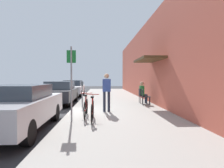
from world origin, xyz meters
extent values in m
plane|color=#2D2D30|center=(0.00, 0.00, 0.00)|extent=(60.00, 60.00, 0.00)
cube|color=#9E9B93|center=(2.25, 2.00, 0.06)|extent=(4.50, 32.00, 0.12)
cube|color=#BC5442|center=(4.65, 2.00, 2.69)|extent=(0.30, 32.00, 5.39)
cube|color=#4C381E|center=(3.95, 1.26, 2.60)|extent=(1.10, 2.80, 0.12)
cube|color=#B7B7BC|center=(-1.10, -2.81, 0.66)|extent=(1.80, 4.40, 0.68)
cube|color=#333D47|center=(-1.10, -2.66, 1.20)|extent=(1.48, 2.11, 0.41)
cylinder|color=black|center=(-0.31, -1.44, 0.32)|extent=(0.22, 0.64, 0.64)
cylinder|color=black|center=(-1.89, -1.44, 0.32)|extent=(0.22, 0.64, 0.64)
cylinder|color=black|center=(-0.31, -4.17, 0.32)|extent=(0.22, 0.64, 0.64)
cube|color=black|center=(-1.10, 3.25, 0.63)|extent=(1.80, 4.40, 0.62)
cube|color=#333D47|center=(-1.10, 3.40, 1.18)|extent=(1.48, 2.11, 0.48)
cylinder|color=black|center=(-0.31, 4.61, 0.32)|extent=(0.22, 0.64, 0.64)
cylinder|color=black|center=(-1.89, 4.61, 0.32)|extent=(0.22, 0.64, 0.64)
cylinder|color=black|center=(-0.31, 1.88, 0.32)|extent=(0.22, 0.64, 0.64)
cylinder|color=black|center=(-1.89, 1.88, 0.32)|extent=(0.22, 0.64, 0.64)
cube|color=silver|center=(-1.10, 8.98, 0.62)|extent=(1.80, 4.40, 0.60)
cube|color=#333D47|center=(-1.10, 9.13, 1.17)|extent=(1.48, 2.11, 0.50)
cylinder|color=black|center=(-0.31, 10.34, 0.32)|extent=(0.22, 0.64, 0.64)
cylinder|color=black|center=(-1.89, 10.34, 0.32)|extent=(0.22, 0.64, 0.64)
cylinder|color=black|center=(-0.31, 7.61, 0.32)|extent=(0.22, 0.64, 0.64)
cylinder|color=black|center=(-1.89, 7.61, 0.32)|extent=(0.22, 0.64, 0.64)
cylinder|color=slate|center=(0.45, 1.43, 0.67)|extent=(0.07, 0.07, 1.10)
cube|color=#383D42|center=(0.45, 1.43, 1.33)|extent=(0.12, 0.10, 0.22)
cylinder|color=gray|center=(0.40, -2.02, 1.42)|extent=(0.06, 0.06, 2.60)
cube|color=#19722D|center=(0.40, -2.00, 2.37)|extent=(0.32, 0.02, 0.44)
torus|color=black|center=(1.13, -1.55, 0.45)|extent=(0.04, 0.66, 0.66)
torus|color=black|center=(1.13, -2.60, 0.45)|extent=(0.04, 0.66, 0.66)
cylinder|color=maroon|center=(1.13, -2.07, 0.45)|extent=(0.04, 1.05, 0.04)
cylinder|color=maroon|center=(1.13, -2.22, 0.70)|extent=(0.04, 0.04, 0.50)
cube|color=black|center=(1.13, -2.22, 0.97)|extent=(0.10, 0.20, 0.06)
cylinder|color=maroon|center=(1.13, -1.60, 0.73)|extent=(0.03, 0.03, 0.56)
cylinder|color=maroon|center=(1.13, -1.60, 1.01)|extent=(0.46, 0.03, 0.03)
torus|color=black|center=(0.85, -0.91, 0.45)|extent=(0.04, 0.66, 0.66)
torus|color=black|center=(0.85, -1.96, 0.45)|extent=(0.04, 0.66, 0.66)
cylinder|color=maroon|center=(0.85, -1.44, 0.45)|extent=(0.04, 1.05, 0.04)
cylinder|color=maroon|center=(0.85, -1.59, 0.70)|extent=(0.04, 0.04, 0.50)
cube|color=black|center=(0.85, -1.59, 0.97)|extent=(0.10, 0.20, 0.06)
cylinder|color=maroon|center=(0.85, -0.96, 0.73)|extent=(0.03, 0.03, 0.56)
cylinder|color=maroon|center=(0.85, -0.96, 1.01)|extent=(0.46, 0.03, 0.03)
cylinder|color=black|center=(4.17, 1.85, 0.34)|extent=(0.04, 0.04, 0.45)
cylinder|color=black|center=(4.11, 1.47, 0.34)|extent=(0.04, 0.04, 0.45)
cylinder|color=black|center=(3.79, 1.91, 0.34)|extent=(0.04, 0.04, 0.45)
cylinder|color=black|center=(3.73, 1.53, 0.34)|extent=(0.04, 0.04, 0.45)
cube|color=black|center=(3.95, 1.69, 0.59)|extent=(0.50, 0.50, 0.03)
cube|color=black|center=(3.75, 1.72, 0.79)|extent=(0.10, 0.44, 0.40)
cylinder|color=black|center=(4.13, 2.66, 0.34)|extent=(0.04, 0.04, 0.45)
cylinder|color=black|center=(4.15, 2.28, 0.34)|extent=(0.04, 0.04, 0.45)
cylinder|color=black|center=(3.75, 2.65, 0.34)|extent=(0.04, 0.04, 0.45)
cylinder|color=black|center=(3.77, 2.27, 0.34)|extent=(0.04, 0.04, 0.45)
cube|color=black|center=(3.95, 2.47, 0.59)|extent=(0.45, 0.45, 0.03)
cube|color=black|center=(3.74, 2.46, 0.79)|extent=(0.04, 0.44, 0.40)
cylinder|color=#232838|center=(4.13, 2.57, 0.35)|extent=(0.11, 0.11, 0.47)
cylinder|color=#232838|center=(4.00, 2.57, 0.59)|extent=(0.36, 0.15, 0.14)
cylinder|color=#232838|center=(4.13, 2.37, 0.35)|extent=(0.11, 0.11, 0.47)
cylinder|color=#232838|center=(4.00, 2.37, 0.59)|extent=(0.36, 0.15, 0.14)
cube|color=#267233|center=(3.87, 2.47, 0.89)|extent=(0.23, 0.37, 0.56)
sphere|color=tan|center=(3.87, 2.47, 1.30)|extent=(0.22, 0.22, 0.22)
cylinder|color=#232838|center=(1.59, -0.26, 0.57)|extent=(0.12, 0.12, 0.90)
cylinder|color=#232838|center=(1.79, -0.26, 0.57)|extent=(0.12, 0.12, 0.90)
cube|color=#334C99|center=(1.69, -0.26, 1.30)|extent=(0.36, 0.22, 0.56)
sphere|color=tan|center=(1.69, -0.26, 1.71)|extent=(0.22, 0.22, 0.22)
camera|label=1|loc=(1.42, -8.81, 1.62)|focal=30.83mm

